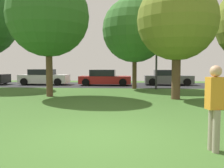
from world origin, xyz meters
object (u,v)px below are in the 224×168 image
object	(u,v)px
oak_tree_left	(177,21)
person_catcher	(215,104)
maple_tree_far	(135,30)
parked_car_white	(44,78)
street_lamp_post	(156,58)
maple_tree_near	(48,16)
parked_car_red	(105,78)
parked_car_grey	(168,78)

from	to	relation	value
oak_tree_left	person_catcher	distance (m)	8.37
oak_tree_left	maple_tree_far	xyz separation A→B (m)	(-2.05, 5.58, 0.37)
parked_car_white	street_lamp_post	xyz separation A→B (m)	(9.72, -3.66, 1.60)
maple_tree_near	parked_car_red	world-z (taller)	maple_tree_near
person_catcher	oak_tree_left	bearing A→B (deg)	-108.66
person_catcher	parked_car_red	size ratio (longest dim) A/B	0.38
parked_car_red	parked_car_grey	size ratio (longest dim) A/B	1.07
parked_car_white	street_lamp_post	distance (m)	10.51
oak_tree_left	maple_tree_far	size ratio (longest dim) A/B	0.89
maple_tree_near	person_catcher	xyz separation A→B (m)	(6.21, -8.36, -3.49)
oak_tree_left	parked_car_white	size ratio (longest dim) A/B	1.40
maple_tree_near	person_catcher	distance (m)	10.98
oak_tree_left	parked_car_grey	distance (m)	10.05
maple_tree_far	parked_car_white	world-z (taller)	maple_tree_far
maple_tree_near	oak_tree_left	size ratio (longest dim) A/B	1.11
parked_car_red	oak_tree_left	bearing A→B (deg)	-61.93
person_catcher	parked_car_white	bearing A→B (deg)	-74.13
parked_car_white	parked_car_grey	bearing A→B (deg)	2.70
oak_tree_left	parked_car_white	xyz separation A→B (m)	(-10.19, 8.89, -3.33)
parked_car_red	maple_tree_near	bearing A→B (deg)	-105.40
parked_car_grey	person_catcher	bearing A→B (deg)	-95.38
person_catcher	parked_car_grey	bearing A→B (deg)	-109.33
maple_tree_near	person_catcher	size ratio (longest dim) A/B	3.90
oak_tree_left	maple_tree_near	bearing A→B (deg)	175.18
maple_tree_near	parked_car_red	size ratio (longest dim) A/B	1.49
parked_car_white	parked_car_grey	xyz separation A→B (m)	(11.17, 0.53, -0.02)
parked_car_white	oak_tree_left	bearing A→B (deg)	-41.09
parked_car_red	street_lamp_post	bearing A→B (deg)	-39.58
maple_tree_near	maple_tree_far	distance (m)	6.93
maple_tree_near	person_catcher	bearing A→B (deg)	-53.41
maple_tree_near	street_lamp_post	size ratio (longest dim) A/B	1.49
maple_tree_near	parked_car_red	distance (m)	9.21
person_catcher	maple_tree_far	bearing A→B (deg)	-97.95
parked_car_red	parked_car_grey	distance (m)	5.65
maple_tree_near	oak_tree_left	world-z (taller)	maple_tree_near
person_catcher	street_lamp_post	distance (m)	13.08
oak_tree_left	maple_tree_far	bearing A→B (deg)	110.14
oak_tree_left	person_catcher	bearing A→B (deg)	-94.72
maple_tree_far	maple_tree_near	bearing A→B (deg)	-133.83
person_catcher	parked_car_grey	distance (m)	17.28
person_catcher	parked_car_grey	size ratio (longest dim) A/B	0.41
maple_tree_far	person_catcher	world-z (taller)	maple_tree_far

